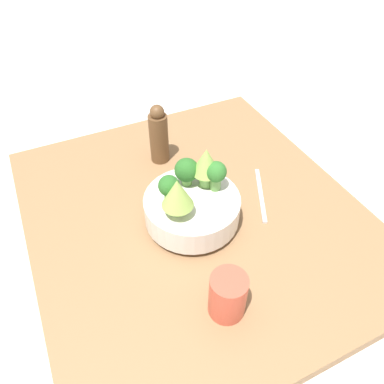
% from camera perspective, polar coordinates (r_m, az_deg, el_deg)
% --- Properties ---
extents(ground_plane, '(6.00, 6.00, 0.00)m').
position_cam_1_polar(ground_plane, '(0.94, 0.41, -4.38)').
color(ground_plane, silver).
extents(table, '(0.85, 0.77, 0.04)m').
position_cam_1_polar(table, '(0.92, 0.41, -3.63)').
color(table, olive).
rests_on(table, ground_plane).
extents(bowl, '(0.22, 0.22, 0.08)m').
position_cam_1_polar(bowl, '(0.85, -0.00, -2.55)').
color(bowl, silver).
rests_on(bowl, table).
extents(romanesco_piece_near, '(0.06, 0.06, 0.10)m').
position_cam_1_polar(romanesco_piece_near, '(0.82, 2.09, 4.51)').
color(romanesco_piece_near, '#7AB256').
rests_on(romanesco_piece_near, bowl).
extents(broccoli_floret_back, '(0.05, 0.05, 0.08)m').
position_cam_1_polar(broccoli_floret_back, '(0.79, -3.52, 0.67)').
color(broccoli_floret_back, '#7AB256').
rests_on(broccoli_floret_back, bowl).
extents(romanesco_piece_far, '(0.07, 0.07, 0.10)m').
position_cam_1_polar(romanesco_piece_far, '(0.76, -2.25, -0.23)').
color(romanesco_piece_far, '#6BA34C').
rests_on(romanesco_piece_far, bowl).
extents(broccoli_floret_front, '(0.05, 0.05, 0.07)m').
position_cam_1_polar(broccoli_floret_front, '(0.83, 3.67, 2.83)').
color(broccoli_floret_front, '#609347').
rests_on(broccoli_floret_front, bowl).
extents(broccoli_floret_right, '(0.06, 0.06, 0.07)m').
position_cam_1_polar(broccoli_floret_right, '(0.84, -0.83, 3.27)').
color(broccoli_floret_right, '#6BA34C').
rests_on(broccoli_floret_right, bowl).
extents(cup, '(0.07, 0.07, 0.10)m').
position_cam_1_polar(cup, '(0.71, 5.46, -15.41)').
color(cup, '#C64C38').
rests_on(cup, table).
extents(pepper_mill, '(0.05, 0.05, 0.17)m').
position_cam_1_polar(pepper_mill, '(1.01, -4.93, 8.66)').
color(pepper_mill, brown).
rests_on(pepper_mill, table).
extents(fork, '(0.17, 0.10, 0.01)m').
position_cam_1_polar(fork, '(0.96, 10.42, -0.37)').
color(fork, silver).
rests_on(fork, table).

